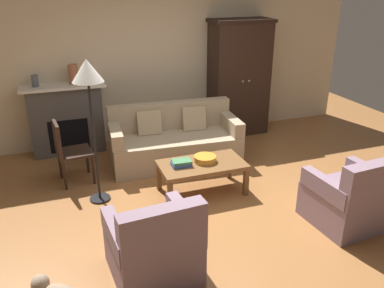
# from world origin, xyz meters

# --- Properties ---
(ground_plane) EXTENTS (9.60, 9.60, 0.00)m
(ground_plane) POSITION_xyz_m (0.00, 0.00, 0.00)
(ground_plane) COLOR #9E6638
(back_wall) EXTENTS (7.20, 0.10, 2.80)m
(back_wall) POSITION_xyz_m (0.00, 2.55, 1.40)
(back_wall) COLOR beige
(back_wall) RESTS_ON ground
(fireplace) EXTENTS (1.26, 0.48, 1.12)m
(fireplace) POSITION_xyz_m (-1.55, 2.30, 0.57)
(fireplace) COLOR #4C4947
(fireplace) RESTS_ON ground
(armoire) EXTENTS (1.06, 0.57, 2.00)m
(armoire) POSITION_xyz_m (1.40, 2.22, 1.00)
(armoire) COLOR black
(armoire) RESTS_ON ground
(couch) EXTENTS (1.97, 0.97, 0.86)m
(couch) POSITION_xyz_m (-0.06, 1.38, 0.32)
(couch) COLOR tan
(couch) RESTS_ON ground
(coffee_table) EXTENTS (1.10, 0.60, 0.42)m
(coffee_table) POSITION_xyz_m (-0.01, 0.33, 0.37)
(coffee_table) COLOR brown
(coffee_table) RESTS_ON ground
(fruit_bowl) EXTENTS (0.29, 0.29, 0.08)m
(fruit_bowl) POSITION_xyz_m (0.04, 0.37, 0.46)
(fruit_bowl) COLOR orange
(fruit_bowl) RESTS_ON coffee_table
(book_stack) EXTENTS (0.25, 0.19, 0.07)m
(book_stack) POSITION_xyz_m (-0.29, 0.35, 0.46)
(book_stack) COLOR #38569E
(book_stack) RESTS_ON coffee_table
(mantel_vase_slate) EXTENTS (0.10, 0.10, 0.18)m
(mantel_vase_slate) POSITION_xyz_m (-1.93, 2.28, 1.21)
(mantel_vase_slate) COLOR #565B66
(mantel_vase_slate) RESTS_ON fireplace
(mantel_vase_terracotta) EXTENTS (0.15, 0.15, 0.30)m
(mantel_vase_terracotta) POSITION_xyz_m (-1.37, 2.28, 1.27)
(mantel_vase_terracotta) COLOR #A86042
(mantel_vase_terracotta) RESTS_ON fireplace
(armchair_near_left) EXTENTS (0.83, 0.82, 0.88)m
(armchair_near_left) POSITION_xyz_m (-1.00, -1.01, 0.32)
(armchair_near_left) COLOR gray
(armchair_near_left) RESTS_ON ground
(armchair_near_right) EXTENTS (0.83, 0.82, 0.88)m
(armchair_near_right) POSITION_xyz_m (1.29, -0.91, 0.32)
(armchair_near_right) COLOR gray
(armchair_near_right) RESTS_ON ground
(side_chair_wooden) EXTENTS (0.49, 0.49, 0.90)m
(side_chair_wooden) POSITION_xyz_m (-1.62, 1.20, 0.51)
(side_chair_wooden) COLOR black
(side_chair_wooden) RESTS_ON ground
(floor_lamp) EXTENTS (0.36, 0.36, 1.79)m
(floor_lamp) POSITION_xyz_m (-1.30, 0.59, 1.55)
(floor_lamp) COLOR black
(floor_lamp) RESTS_ON ground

